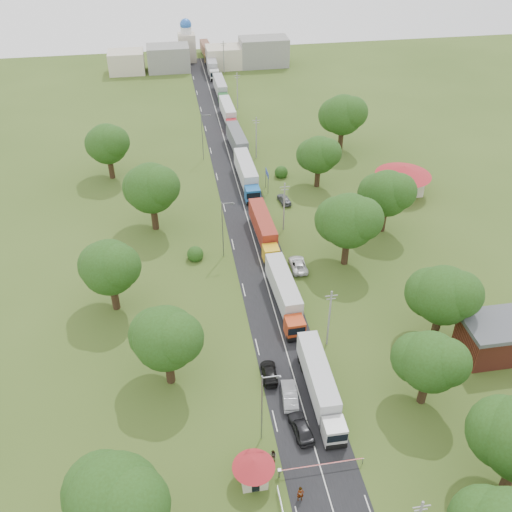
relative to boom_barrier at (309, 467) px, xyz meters
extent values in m
plane|color=#364D19|center=(1.36, 25.00, -0.89)|extent=(260.00, 260.00, 0.00)
cube|color=black|center=(1.36, 45.00, -0.89)|extent=(8.00, 200.00, 0.04)
cylinder|color=slate|center=(-3.14, 0.00, -0.34)|extent=(0.20, 0.20, 1.10)
cube|color=slate|center=(-3.14, 0.00, 0.16)|extent=(0.35, 0.35, 0.25)
cylinder|color=red|center=(1.36, 0.00, 0.11)|extent=(9.00, 0.12, 0.12)
cylinder|color=slate|center=(5.86, 0.00, -0.39)|extent=(0.10, 0.10, 1.00)
cube|color=beige|center=(-5.84, 0.00, 0.31)|extent=(2.60, 2.60, 2.40)
cone|color=maroon|center=(-5.84, 0.00, 2.01)|extent=(4.40, 4.40, 1.10)
cube|color=black|center=(-4.53, 0.00, 0.51)|extent=(0.02, 1.20, 0.90)
cube|color=black|center=(-5.84, -1.31, 0.11)|extent=(0.80, 0.02, 1.90)
cylinder|color=slate|center=(6.56, 58.80, 1.11)|extent=(0.12, 0.12, 4.00)
cylinder|color=slate|center=(6.56, 61.20, 1.11)|extent=(0.12, 0.12, 4.00)
cube|color=navy|center=(6.56, 60.00, 2.71)|extent=(0.06, 3.00, 1.00)
cube|color=silver|center=(6.56, 60.00, 2.71)|extent=(0.07, 3.10, 0.06)
cube|color=gray|center=(6.86, -10.00, 7.41)|extent=(1.60, 0.10, 0.10)
cube|color=gray|center=(6.86, -10.00, 6.91)|extent=(1.20, 0.10, 0.10)
cylinder|color=gray|center=(6.86, 18.00, 3.61)|extent=(0.24, 0.24, 9.00)
cube|color=gray|center=(6.86, 18.00, 7.41)|extent=(1.60, 0.10, 0.10)
cube|color=gray|center=(6.86, 18.00, 6.91)|extent=(1.20, 0.10, 0.10)
cylinder|color=gray|center=(6.86, 46.00, 3.61)|extent=(0.24, 0.24, 9.00)
cube|color=gray|center=(6.86, 46.00, 7.41)|extent=(1.60, 0.10, 0.10)
cube|color=gray|center=(6.86, 46.00, 6.91)|extent=(1.20, 0.10, 0.10)
cylinder|color=gray|center=(6.86, 74.00, 3.61)|extent=(0.24, 0.24, 9.00)
cube|color=gray|center=(6.86, 74.00, 7.41)|extent=(1.60, 0.10, 0.10)
cube|color=gray|center=(6.86, 74.00, 6.91)|extent=(1.20, 0.10, 0.10)
cylinder|color=gray|center=(6.86, 102.00, 3.61)|extent=(0.24, 0.24, 9.00)
cube|color=gray|center=(6.86, 102.00, 7.41)|extent=(1.60, 0.10, 0.10)
cube|color=gray|center=(6.86, 102.00, 6.91)|extent=(1.20, 0.10, 0.10)
cylinder|color=gray|center=(6.86, 130.00, 3.61)|extent=(0.24, 0.24, 9.00)
cube|color=gray|center=(6.86, 130.00, 7.41)|extent=(1.60, 0.10, 0.10)
cube|color=gray|center=(6.86, 130.00, 6.91)|extent=(1.20, 0.10, 0.10)
cylinder|color=slate|center=(-4.14, 5.00, 4.11)|extent=(0.16, 0.16, 10.00)
cube|color=slate|center=(-3.24, 5.00, 8.81)|extent=(1.80, 0.10, 0.10)
cube|color=slate|center=(-2.44, 5.00, 8.66)|extent=(0.50, 0.22, 0.15)
cylinder|color=slate|center=(-4.14, 40.00, 4.11)|extent=(0.16, 0.16, 10.00)
cube|color=slate|center=(-3.24, 40.00, 8.81)|extent=(1.80, 0.10, 0.10)
cube|color=slate|center=(-2.44, 40.00, 8.66)|extent=(0.50, 0.22, 0.15)
cylinder|color=slate|center=(-4.14, 75.00, 4.11)|extent=(0.16, 0.16, 10.00)
cube|color=slate|center=(-3.24, 75.00, 8.81)|extent=(1.80, 0.10, 0.10)
cube|color=slate|center=(-2.44, 75.00, 8.66)|extent=(0.50, 0.22, 0.15)
cylinder|color=#382616|center=(19.36, -5.00, 1.38)|extent=(1.12, 1.12, 4.55)
sphere|color=#203D10|center=(18.16, -3.50, 6.36)|extent=(7.20, 7.20, 7.20)
cylinder|color=#382616|center=(15.36, 7.00, 1.03)|extent=(1.04, 1.04, 3.85)
sphere|color=#203D10|center=(15.36, 7.00, 5.71)|extent=(7.00, 7.00, 7.00)
sphere|color=#203D10|center=(16.61, 6.00, 6.46)|extent=(5.50, 5.50, 5.50)
sphere|color=#203D10|center=(14.36, 8.25, 5.21)|extent=(6.00, 6.00, 6.00)
cylinder|color=#382616|center=(21.36, 17.00, 1.21)|extent=(1.08, 1.08, 4.20)
sphere|color=#203D10|center=(21.36, 17.00, 6.33)|extent=(7.70, 7.70, 7.70)
sphere|color=#203D10|center=(22.73, 15.90, 7.16)|extent=(6.05, 6.05, 6.05)
sphere|color=#203D10|center=(20.26, 18.38, 5.78)|extent=(6.60, 6.60, 6.60)
cylinder|color=#382616|center=(14.36, 35.00, 1.38)|extent=(1.12, 1.12, 4.55)
sphere|color=#203D10|center=(14.36, 35.00, 6.96)|extent=(8.40, 8.40, 8.40)
sphere|color=#203D10|center=(15.86, 33.80, 7.86)|extent=(6.60, 6.60, 6.60)
sphere|color=#203D10|center=(13.16, 36.50, 6.36)|extent=(7.20, 7.20, 7.20)
cylinder|color=#382616|center=(23.36, 43.00, 1.21)|extent=(1.08, 1.08, 4.20)
sphere|color=#203D10|center=(23.36, 43.00, 6.33)|extent=(7.70, 7.70, 7.70)
sphere|color=#203D10|center=(24.73, 41.90, 7.16)|extent=(6.05, 6.05, 6.05)
sphere|color=#203D10|center=(22.26, 44.38, 5.78)|extent=(6.60, 6.60, 6.60)
cylinder|color=#382616|center=(16.36, 60.00, 1.03)|extent=(1.04, 1.04, 3.85)
sphere|color=#203D10|center=(16.36, 60.00, 5.71)|extent=(7.00, 7.00, 7.00)
sphere|color=#203D10|center=(17.61, 59.00, 6.46)|extent=(5.50, 5.50, 5.50)
sphere|color=#203D10|center=(15.36, 61.25, 5.21)|extent=(6.00, 6.00, 6.00)
cylinder|color=#382616|center=(25.36, 75.00, 1.38)|extent=(1.12, 1.12, 4.55)
sphere|color=#203D10|center=(25.36, 75.00, 6.96)|extent=(8.40, 8.40, 8.40)
sphere|color=#203D10|center=(26.86, 73.80, 7.86)|extent=(6.60, 6.60, 6.60)
sphere|color=#203D10|center=(24.16, 76.50, 6.36)|extent=(7.20, 7.20, 7.20)
sphere|color=#203D10|center=(-18.64, -5.00, 6.96)|extent=(8.40, 8.40, 8.40)
sphere|color=#203D10|center=(-17.14, -6.20, 7.86)|extent=(6.60, 6.60, 6.60)
sphere|color=#203D10|center=(-19.84, -3.50, 6.36)|extent=(7.20, 7.20, 7.20)
cylinder|color=#382616|center=(-13.64, 15.00, 1.21)|extent=(1.08, 1.08, 4.20)
sphere|color=#203D10|center=(-13.64, 15.00, 6.33)|extent=(7.70, 7.70, 7.70)
sphere|color=#203D10|center=(-12.27, 13.90, 7.16)|extent=(6.05, 6.05, 6.05)
sphere|color=#203D10|center=(-14.74, 16.38, 5.78)|extent=(6.60, 6.60, 6.60)
cylinder|color=#382616|center=(-20.64, 30.00, 1.21)|extent=(1.08, 1.08, 4.20)
sphere|color=#203D10|center=(-20.64, 30.00, 6.33)|extent=(7.70, 7.70, 7.70)
sphere|color=#203D10|center=(-19.27, 28.90, 7.16)|extent=(6.05, 6.05, 6.05)
sphere|color=#203D10|center=(-21.74, 31.38, 5.78)|extent=(6.60, 6.60, 6.60)
cylinder|color=#382616|center=(-14.64, 50.00, 1.38)|extent=(1.12, 1.12, 4.55)
sphere|color=#203D10|center=(-14.64, 50.00, 6.96)|extent=(8.40, 8.40, 8.40)
sphere|color=#203D10|center=(-13.14, 48.80, 7.86)|extent=(6.60, 6.60, 6.60)
sphere|color=#203D10|center=(-15.84, 51.50, 6.36)|extent=(7.20, 7.20, 7.20)
cylinder|color=#382616|center=(-22.64, 70.00, 1.21)|extent=(1.08, 1.08, 4.20)
sphere|color=#203D10|center=(-22.64, 70.00, 6.33)|extent=(7.70, 7.70, 7.70)
sphere|color=#203D10|center=(-21.27, 68.90, 7.16)|extent=(6.05, 6.05, 6.05)
sphere|color=#203D10|center=(-23.74, 71.38, 5.78)|extent=(6.60, 6.60, 6.60)
cube|color=maroon|center=(27.36, 13.00, 1.41)|extent=(8.00, 6.00, 4.60)
cube|color=#47494F|center=(27.36, 13.00, 4.01)|extent=(8.60, 6.60, 0.60)
cube|color=beige|center=(31.36, 55.00, 1.11)|extent=(7.00, 5.00, 4.00)
cone|color=maroon|center=(31.36, 55.00, 4.01)|extent=(10.08, 10.08, 1.80)
cube|color=gray|center=(-8.64, 135.00, 2.61)|extent=(12.00, 8.00, 7.00)
cube|color=beige|center=(7.36, 135.00, 2.11)|extent=(10.00, 8.00, 6.00)
cube|color=gray|center=(19.36, 135.00, 3.11)|extent=(14.00, 8.00, 8.00)
cube|color=beige|center=(-20.64, 135.00, 2.11)|extent=(10.00, 8.00, 6.00)
cube|color=beige|center=(-2.64, 143.00, 3.11)|extent=(5.00, 5.00, 8.00)
cylinder|color=silver|center=(-2.64, 143.00, 8.11)|extent=(3.20, 3.20, 2.00)
sphere|color=#2659B2|center=(-2.64, 143.00, 9.71)|extent=(3.40, 3.40, 3.40)
cube|color=silver|center=(3.61, 3.39, 0.67)|extent=(2.44, 2.44, 2.51)
cube|color=black|center=(3.61, 2.18, 1.02)|extent=(2.31, 0.05, 1.11)
cube|color=slate|center=(3.61, 2.24, -0.34)|extent=(2.21, 0.28, 0.35)
cube|color=slate|center=(3.61, 10.42, -0.14)|extent=(2.46, 11.58, 0.30)
cube|color=silver|center=(3.61, 10.73, 1.67)|extent=(2.66, 11.89, 3.01)
cylinder|color=black|center=(3.61, 2.49, -0.39)|extent=(2.36, 1.00, 1.00)
cylinder|color=black|center=(3.61, 4.30, -0.39)|extent=(2.36, 1.00, 1.00)
cylinder|color=black|center=(3.61, 13.94, -0.39)|extent=(2.36, 1.00, 1.00)
cylinder|color=black|center=(3.61, 15.45, -0.39)|extent=(2.36, 1.00, 1.00)
cube|color=#B13714|center=(2.99, 20.28, 0.70)|extent=(2.56, 2.56, 2.56)
cube|color=black|center=(2.99, 19.04, 1.06)|extent=(2.36, 0.12, 1.13)
cube|color=slate|center=(2.99, 19.10, -0.33)|extent=(2.27, 0.34, 0.36)
cube|color=slate|center=(2.99, 27.46, -0.12)|extent=(2.84, 11.88, 0.31)
cube|color=#BDBDBD|center=(2.99, 27.77, 1.72)|extent=(3.06, 12.20, 3.08)
cylinder|color=black|center=(2.99, 19.36, -0.38)|extent=(2.41, 1.03, 1.03)
cylinder|color=black|center=(2.99, 21.21, -0.38)|extent=(2.41, 1.03, 1.03)
cylinder|color=black|center=(2.99, 31.05, -0.38)|extent=(2.41, 1.03, 1.03)
cylinder|color=black|center=(2.99, 32.59, -0.38)|extent=(2.41, 1.03, 1.03)
cube|color=gold|center=(3.00, 37.27, 0.66)|extent=(2.48, 2.48, 2.51)
cube|color=black|center=(3.00, 36.05, 1.01)|extent=(2.31, 0.10, 1.10)
cube|color=slate|center=(3.00, 36.11, -0.34)|extent=(2.21, 0.32, 0.35)
cube|color=slate|center=(3.00, 44.28, -0.14)|extent=(2.68, 11.60, 0.30)
cube|color=maroon|center=(3.00, 44.59, 1.67)|extent=(2.89, 11.91, 3.01)
cylinder|color=black|center=(3.00, 36.36, -0.39)|extent=(2.36, 1.00, 1.00)
cylinder|color=black|center=(3.00, 38.17, -0.39)|extent=(2.36, 1.00, 1.00)
cylinder|color=black|center=(3.00, 47.79, -0.39)|extent=(2.36, 1.00, 1.00)
cylinder|color=black|center=(3.00, 49.30, -0.39)|extent=(2.36, 1.00, 1.00)
cube|color=#1A589D|center=(3.12, 56.02, 0.78)|extent=(2.64, 2.64, 2.70)
cube|color=black|center=(3.12, 54.71, 1.16)|extent=(2.48, 0.07, 1.19)
cube|color=slate|center=(3.12, 54.78, -0.30)|extent=(2.38, 0.30, 0.38)
cube|color=slate|center=(3.12, 63.57, -0.08)|extent=(2.72, 12.45, 0.32)
cube|color=silver|center=(3.12, 63.89, 1.86)|extent=(2.94, 12.78, 3.24)
cylinder|color=black|center=(3.12, 55.05, -0.35)|extent=(2.54, 1.08, 1.08)
cylinder|color=black|center=(3.12, 56.99, -0.35)|extent=(2.54, 1.08, 1.08)
cylinder|color=black|center=(3.12, 67.35, -0.35)|extent=(2.54, 1.08, 1.08)
cylinder|color=black|center=(3.12, 68.96, -0.35)|extent=(2.54, 1.08, 1.08)
cube|color=silver|center=(3.42, 70.81, 0.72)|extent=(2.62, 2.62, 2.60)
cube|color=black|center=(3.42, 69.56, 1.08)|extent=(2.39, 0.15, 1.14)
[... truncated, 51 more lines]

